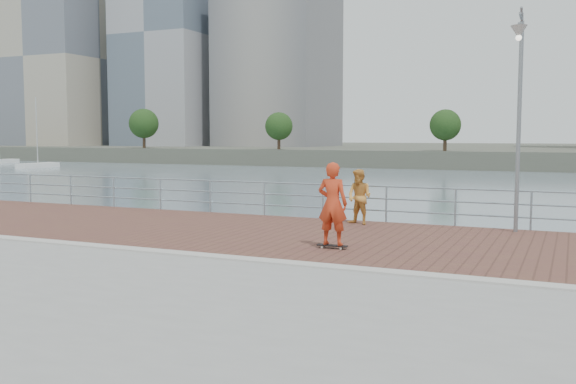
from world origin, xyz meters
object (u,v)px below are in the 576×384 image
at_px(bystander, 359,197).
at_px(skateboarder, 333,204).
at_px(guardrail, 354,199).
at_px(street_lamp, 519,81).

bearing_deg(bystander, skateboarder, -63.05).
xyz_separation_m(guardrail, skateboarder, (1.11, -4.96, 0.38)).
relative_size(guardrail, bystander, 24.00).
height_order(guardrail, skateboarder, skateboarder).
distance_m(skateboarder, bystander, 4.20).
xyz_separation_m(skateboarder, bystander, (-0.67, 4.14, -0.23)).
height_order(guardrail, bystander, bystander).
relative_size(skateboarder, bystander, 1.18).
bearing_deg(street_lamp, guardrail, 169.15).
relative_size(street_lamp, bystander, 3.49).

